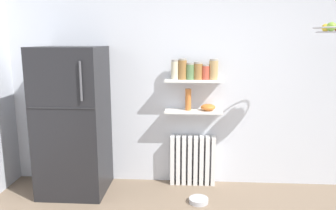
{
  "coord_description": "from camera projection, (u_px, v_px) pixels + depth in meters",
  "views": [
    {
      "loc": [
        -0.04,
        -1.89,
        1.75
      ],
      "look_at": [
        -0.26,
        1.6,
        1.05
      ],
      "focal_mm": 35.27,
      "sensor_mm": 36.0,
      "label": 1
    }
  ],
  "objects": [
    {
      "name": "storage_jar_4",
      "position": [
        206.0,
        72.0,
        3.76
      ],
      "size": [
        0.09,
        0.09,
        0.18
      ],
      "color": "#C64C38",
      "rests_on": "wall_shelf_upper"
    },
    {
      "name": "storage_jar_1",
      "position": [
        183.0,
        69.0,
        3.77
      ],
      "size": [
        0.1,
        0.1,
        0.24
      ],
      "color": "olive",
      "rests_on": "wall_shelf_upper"
    },
    {
      "name": "vase",
      "position": [
        188.0,
        100.0,
        3.83
      ],
      "size": [
        0.07,
        0.07,
        0.25
      ],
      "primitive_type": "cylinder",
      "color": "#CC7033",
      "rests_on": "wall_shelf_lower"
    },
    {
      "name": "shelf_bowl",
      "position": [
        208.0,
        107.0,
        3.84
      ],
      "size": [
        0.17,
        0.17,
        0.08
      ],
      "primitive_type": "ellipsoid",
      "color": "orange",
      "rests_on": "wall_shelf_lower"
    },
    {
      "name": "pet_food_bowl",
      "position": [
        199.0,
        200.0,
        3.59
      ],
      "size": [
        0.21,
        0.21,
        0.05
      ],
      "primitive_type": "cylinder",
      "color": "#B7B7BC",
      "rests_on": "ground_plane"
    },
    {
      "name": "wall_shelf_lower",
      "position": [
        193.0,
        111.0,
        3.86
      ],
      "size": [
        0.67,
        0.22,
        0.02
      ],
      "primitive_type": "cube",
      "color": "white"
    },
    {
      "name": "wall_shelf_upper",
      "position": [
        194.0,
        81.0,
        3.79
      ],
      "size": [
        0.67,
        0.22,
        0.02
      ],
      "primitive_type": "cube",
      "color": "white"
    },
    {
      "name": "storage_jar_3",
      "position": [
        198.0,
        71.0,
        3.76
      ],
      "size": [
        0.1,
        0.1,
        0.2
      ],
      "color": "olive",
      "rests_on": "wall_shelf_upper"
    },
    {
      "name": "storage_jar_0",
      "position": [
        175.0,
        70.0,
        3.78
      ],
      "size": [
        0.09,
        0.09,
        0.22
      ],
      "color": "beige",
      "rests_on": "wall_shelf_upper"
    },
    {
      "name": "storage_jar_5",
      "position": [
        214.0,
        69.0,
        3.75
      ],
      "size": [
        0.1,
        0.1,
        0.24
      ],
      "color": "tan",
      "rests_on": "wall_shelf_upper"
    },
    {
      "name": "refrigerator",
      "position": [
        73.0,
        121.0,
        3.74
      ],
      "size": [
        0.73,
        0.7,
        1.67
      ],
      "color": "black",
      "rests_on": "ground_plane"
    },
    {
      "name": "back_wall",
      "position": [
        192.0,
        77.0,
        3.94
      ],
      "size": [
        7.04,
        0.1,
        2.6
      ],
      "primitive_type": "cube",
      "color": "silver",
      "rests_on": "ground_plane"
    },
    {
      "name": "storage_jar_2",
      "position": [
        190.0,
        71.0,
        3.77
      ],
      "size": [
        0.1,
        0.1,
        0.19
      ],
      "color": "#5B7F4C",
      "rests_on": "wall_shelf_upper"
    },
    {
      "name": "radiator",
      "position": [
        193.0,
        160.0,
        4.01
      ],
      "size": [
        0.54,
        0.12,
        0.61
      ],
      "color": "white",
      "rests_on": "ground_plane"
    },
    {
      "name": "hanging_fruit_basket",
      "position": [
        332.0,
        28.0,
        3.12
      ],
      "size": [
        0.34,
        0.34,
        0.1
      ],
      "color": "#B2B2B7"
    }
  ]
}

